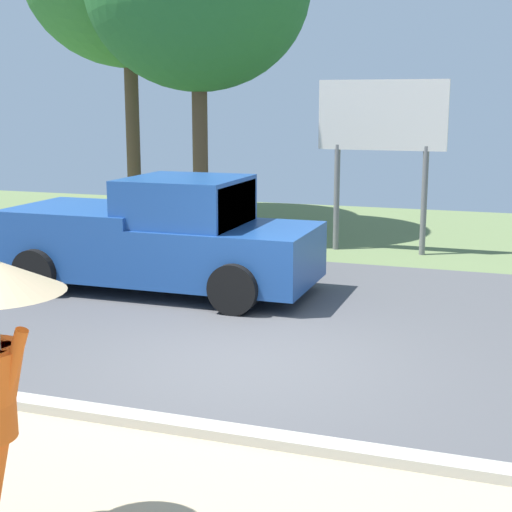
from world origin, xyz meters
TOP-DOWN VIEW (x-y plane):
  - ground_plane at (0.00, 2.95)m, footprint 40.00×22.00m
  - pickup_truck at (-2.56, 2.95)m, footprint 5.20×2.28m
  - roadside_billboard at (0.30, 7.31)m, footprint 2.60×0.12m

SIDE VIEW (x-z plane):
  - ground_plane at x=0.00m, z-range -0.15..0.05m
  - pickup_truck at x=-2.56m, z-range -0.07..1.81m
  - roadside_billboard at x=0.30m, z-range 0.80..4.30m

